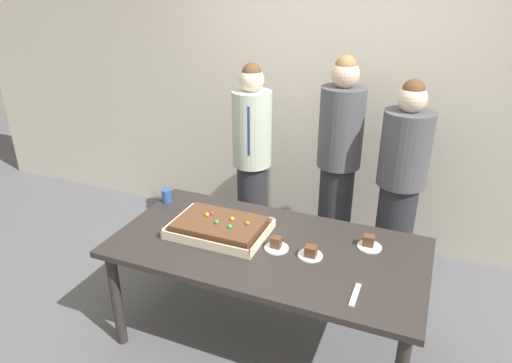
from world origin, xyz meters
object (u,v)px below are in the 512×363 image
object	(u,v)px
plated_slice_near_left	(369,243)
plated_slice_far_left	(311,253)
sheet_cake	(219,227)
person_striped_tie_right	(338,163)
person_green_shirt_behind	(252,160)
drink_cup_nearest	(167,196)
party_table	(267,256)
person_serving_front	(400,186)
cake_server_utensil	(355,295)
plated_slice_near_right	(276,245)

from	to	relation	value
plated_slice_near_left	plated_slice_far_left	xyz separation A→B (m)	(-0.30, -0.24, -0.00)
sheet_cake	person_striped_tie_right	xyz separation A→B (m)	(0.52, 1.08, 0.13)
plated_slice_far_left	person_green_shirt_behind	size ratio (longest dim) A/B	0.09
drink_cup_nearest	sheet_cake	bearing A→B (deg)	-23.78
plated_slice_near_left	plated_slice_far_left	size ratio (longest dim) A/B	1.00
sheet_cake	plated_slice_far_left	size ratio (longest dim) A/B	4.15
party_table	person_serving_front	xyz separation A→B (m)	(0.68, 1.01, 0.18)
plated_slice_far_left	cake_server_utensil	world-z (taller)	plated_slice_far_left
plated_slice_near_left	plated_slice_near_right	bearing A→B (deg)	-155.68
cake_server_utensil	person_green_shirt_behind	world-z (taller)	person_green_shirt_behind
drink_cup_nearest	person_striped_tie_right	xyz separation A→B (m)	(1.08, 0.84, 0.12)
plated_slice_near_right	drink_cup_nearest	xyz separation A→B (m)	(-0.97, 0.29, 0.02)
person_striped_tie_right	cake_server_utensil	bearing A→B (deg)	42.83
sheet_cake	person_green_shirt_behind	xyz separation A→B (m)	(-0.18, 0.98, 0.09)
plated_slice_far_left	cake_server_utensil	xyz separation A→B (m)	(0.32, -0.26, -0.02)
person_striped_tie_right	drink_cup_nearest	bearing A→B (deg)	-26.57
party_table	cake_server_utensil	distance (m)	0.67
party_table	person_striped_tie_right	distance (m)	1.15
sheet_cake	drink_cup_nearest	bearing A→B (deg)	156.22
party_table	plated_slice_near_left	bearing A→B (deg)	20.51
sheet_cake	person_serving_front	bearing A→B (deg)	44.01
plated_slice_near_left	cake_server_utensil	bearing A→B (deg)	-88.03
plated_slice_far_left	person_serving_front	distance (m)	1.10
party_table	sheet_cake	size ratio (longest dim) A/B	3.12
plated_slice_near_left	plated_slice_near_right	distance (m)	0.57
party_table	drink_cup_nearest	distance (m)	0.95
plated_slice_near_left	person_serving_front	world-z (taller)	person_serving_front
plated_slice_near_left	person_green_shirt_behind	bearing A→B (deg)	145.03
plated_slice_far_left	drink_cup_nearest	distance (m)	1.23
plated_slice_near_left	plated_slice_near_right	size ratio (longest dim) A/B	1.00
person_serving_front	person_green_shirt_behind	world-z (taller)	person_green_shirt_behind
party_table	cake_server_utensil	bearing A→B (deg)	-24.85
party_table	plated_slice_near_right	bearing A→B (deg)	-13.28
drink_cup_nearest	cake_server_utensil	bearing A→B (deg)	-20.08
person_green_shirt_behind	cake_server_utensil	bearing A→B (deg)	30.80
person_green_shirt_behind	person_striped_tie_right	xyz separation A→B (m)	(0.71, 0.11, 0.04)
cake_server_utensil	person_serving_front	xyz separation A→B (m)	(0.07, 1.29, 0.09)
plated_slice_near_left	person_serving_front	bearing A→B (deg)	83.72
party_table	person_striped_tie_right	bearing A→B (deg)	80.84
party_table	plated_slice_near_left	world-z (taller)	plated_slice_near_left
person_serving_front	person_green_shirt_behind	bearing A→B (deg)	-43.70
sheet_cake	person_serving_front	world-z (taller)	person_serving_front
person_serving_front	sheet_cake	bearing A→B (deg)	0.00
party_table	plated_slice_far_left	size ratio (longest dim) A/B	12.97
plated_slice_near_right	cake_server_utensil	xyz separation A→B (m)	(0.54, -0.27, -0.02)
plated_slice_near_left	drink_cup_nearest	bearing A→B (deg)	178.08
plated_slice_near_left	drink_cup_nearest	xyz separation A→B (m)	(-1.49, 0.05, 0.02)
plated_slice_near_left	person_striped_tie_right	xyz separation A→B (m)	(-0.41, 0.89, 0.14)
plated_slice_far_left	person_serving_front	size ratio (longest dim) A/B	0.09
plated_slice_near_left	person_striped_tie_right	world-z (taller)	person_striped_tie_right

